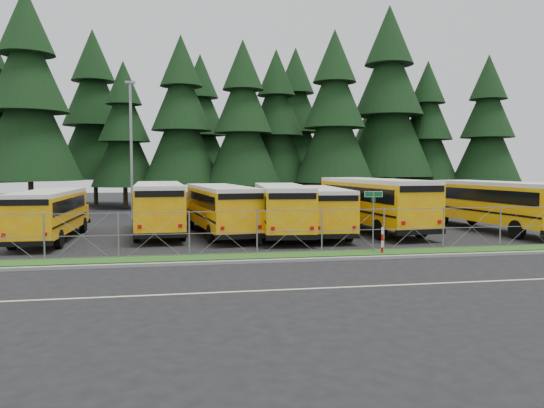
{
  "coord_description": "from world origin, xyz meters",
  "views": [
    {
      "loc": [
        -7.51,
        -24.3,
        3.91
      ],
      "look_at": [
        -2.42,
        4.0,
        1.9
      ],
      "focal_mm": 35.0,
      "sensor_mm": 36.0,
      "label": 1
    }
  ],
  "objects_px": {
    "bus_0": "(50,216)",
    "bus_5": "(318,211)",
    "bus_4": "(281,210)",
    "bus_2": "(159,209)",
    "bus_6": "(371,205)",
    "bus_east": "(495,207)",
    "bus_3": "(220,210)",
    "street_sign": "(373,208)",
    "light_standard": "(131,145)",
    "striped_bollard": "(382,241)"
  },
  "relations": [
    {
      "from": "bus_5",
      "to": "street_sign",
      "type": "relative_size",
      "value": 3.7
    },
    {
      "from": "bus_0",
      "to": "bus_6",
      "type": "bearing_deg",
      "value": 3.88
    },
    {
      "from": "bus_0",
      "to": "bus_east",
      "type": "relative_size",
      "value": 0.88
    },
    {
      "from": "bus_3",
      "to": "bus_5",
      "type": "relative_size",
      "value": 1.04
    },
    {
      "from": "bus_6",
      "to": "bus_east",
      "type": "bearing_deg",
      "value": -16.97
    },
    {
      "from": "bus_0",
      "to": "bus_4",
      "type": "relative_size",
      "value": 0.93
    },
    {
      "from": "bus_3",
      "to": "bus_east",
      "type": "xyz_separation_m",
      "value": [
        16.61,
        -1.19,
        0.09
      ]
    },
    {
      "from": "bus_0",
      "to": "striped_bollard",
      "type": "xyz_separation_m",
      "value": [
        15.7,
        -7.13,
        -0.74
      ]
    },
    {
      "from": "bus_4",
      "to": "bus_east",
      "type": "bearing_deg",
      "value": 3.18
    },
    {
      "from": "bus_2",
      "to": "light_standard",
      "type": "bearing_deg",
      "value": 101.76
    },
    {
      "from": "bus_east",
      "to": "bus_3",
      "type": "bearing_deg",
      "value": 170.76
    },
    {
      "from": "bus_2",
      "to": "bus_6",
      "type": "xyz_separation_m",
      "value": [
        12.67,
        -0.93,
        0.11
      ]
    },
    {
      "from": "bus_4",
      "to": "bus_6",
      "type": "bearing_deg",
      "value": 14.85
    },
    {
      "from": "bus_3",
      "to": "light_standard",
      "type": "height_order",
      "value": "light_standard"
    },
    {
      "from": "bus_3",
      "to": "street_sign",
      "type": "height_order",
      "value": "bus_3"
    },
    {
      "from": "street_sign",
      "to": "light_standard",
      "type": "height_order",
      "value": "light_standard"
    },
    {
      "from": "street_sign",
      "to": "bus_6",
      "type": "bearing_deg",
      "value": 69.95
    },
    {
      "from": "bus_2",
      "to": "bus_6",
      "type": "bearing_deg",
      "value": -6.6
    },
    {
      "from": "bus_0",
      "to": "bus_3",
      "type": "distance_m",
      "value": 9.06
    },
    {
      "from": "bus_4",
      "to": "street_sign",
      "type": "height_order",
      "value": "bus_4"
    },
    {
      "from": "street_sign",
      "to": "bus_4",
      "type": "bearing_deg",
      "value": 113.24
    },
    {
      "from": "bus_4",
      "to": "striped_bollard",
      "type": "bearing_deg",
      "value": -60.62
    },
    {
      "from": "bus_6",
      "to": "bus_2",
      "type": "bearing_deg",
      "value": 169.72
    },
    {
      "from": "bus_east",
      "to": "bus_6",
      "type": "bearing_deg",
      "value": 163.98
    },
    {
      "from": "street_sign",
      "to": "striped_bollard",
      "type": "height_order",
      "value": "street_sign"
    },
    {
      "from": "bus_0",
      "to": "bus_east",
      "type": "xyz_separation_m",
      "value": [
        25.63,
        -0.39,
        0.18
      ]
    },
    {
      "from": "street_sign",
      "to": "bus_0",
      "type": "bearing_deg",
      "value": 156.18
    },
    {
      "from": "bus_0",
      "to": "bus_5",
      "type": "height_order",
      "value": "bus_5"
    },
    {
      "from": "bus_4",
      "to": "bus_5",
      "type": "relative_size",
      "value": 1.06
    },
    {
      "from": "bus_2",
      "to": "bus_6",
      "type": "distance_m",
      "value": 12.7
    },
    {
      "from": "bus_2",
      "to": "bus_6",
      "type": "relative_size",
      "value": 0.93
    },
    {
      "from": "bus_2",
      "to": "bus_6",
      "type": "height_order",
      "value": "bus_6"
    },
    {
      "from": "bus_3",
      "to": "bus_east",
      "type": "relative_size",
      "value": 0.94
    },
    {
      "from": "bus_4",
      "to": "street_sign",
      "type": "relative_size",
      "value": 3.92
    },
    {
      "from": "bus_0",
      "to": "bus_4",
      "type": "height_order",
      "value": "bus_4"
    },
    {
      "from": "bus_6",
      "to": "light_standard",
      "type": "bearing_deg",
      "value": 140.87
    },
    {
      "from": "bus_east",
      "to": "street_sign",
      "type": "distance_m",
      "value": 12.09
    },
    {
      "from": "bus_0",
      "to": "bus_4",
      "type": "distance_m",
      "value": 12.46
    },
    {
      "from": "bus_3",
      "to": "bus_6",
      "type": "relative_size",
      "value": 0.89
    },
    {
      "from": "bus_4",
      "to": "bus_east",
      "type": "relative_size",
      "value": 0.95
    },
    {
      "from": "bus_3",
      "to": "bus_5",
      "type": "bearing_deg",
      "value": -14.86
    },
    {
      "from": "striped_bollard",
      "to": "bus_3",
      "type": "bearing_deg",
      "value": 130.13
    },
    {
      "from": "bus_6",
      "to": "bus_5",
      "type": "bearing_deg",
      "value": -170.85
    },
    {
      "from": "bus_5",
      "to": "bus_2",
      "type": "bearing_deg",
      "value": 172.6
    },
    {
      "from": "bus_3",
      "to": "street_sign",
      "type": "xyz_separation_m",
      "value": [
        6.36,
        -7.59,
        0.61
      ]
    },
    {
      "from": "bus_3",
      "to": "bus_6",
      "type": "height_order",
      "value": "bus_6"
    },
    {
      "from": "bus_3",
      "to": "striped_bollard",
      "type": "distance_m",
      "value": 10.39
    },
    {
      "from": "bus_0",
      "to": "bus_4",
      "type": "xyz_separation_m",
      "value": [
        12.46,
        0.02,
        0.1
      ]
    },
    {
      "from": "bus_5",
      "to": "bus_6",
      "type": "distance_m",
      "value": 3.71
    },
    {
      "from": "bus_5",
      "to": "street_sign",
      "type": "height_order",
      "value": "street_sign"
    }
  ]
}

